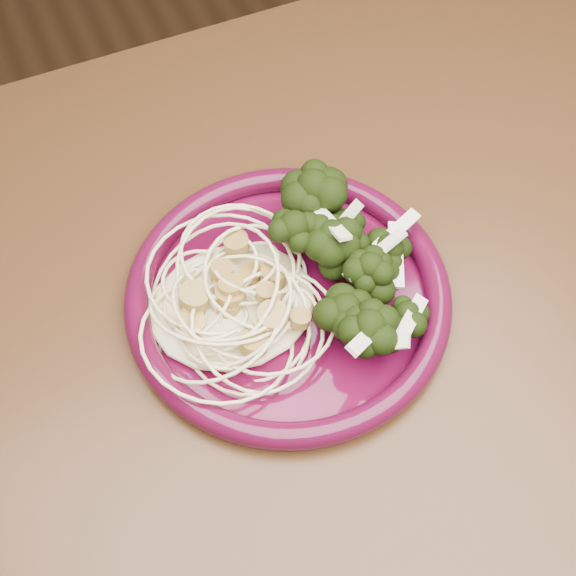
% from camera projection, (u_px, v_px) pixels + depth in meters
% --- Properties ---
extents(dining_table, '(1.20, 0.80, 0.75)m').
position_uv_depth(dining_table, '(386.00, 418.00, 0.66)').
color(dining_table, '#472814').
rests_on(dining_table, ground).
extents(dinner_plate, '(0.29, 0.29, 0.02)m').
position_uv_depth(dinner_plate, '(288.00, 296.00, 0.60)').
color(dinner_plate, '#480723').
rests_on(dinner_plate, dining_table).
extents(spaghetti_pile, '(0.15, 0.13, 0.03)m').
position_uv_depth(spaghetti_pile, '(232.00, 299.00, 0.58)').
color(spaghetti_pile, '#F8E7AA').
rests_on(spaghetti_pile, dinner_plate).
extents(scallop_cluster, '(0.13, 0.13, 0.04)m').
position_uv_depth(scallop_cluster, '(229.00, 274.00, 0.56)').
color(scallop_cluster, '#A6853B').
rests_on(scallop_cluster, spaghetti_pile).
extents(broccoli_pile, '(0.12, 0.16, 0.05)m').
position_uv_depth(broccoli_pile, '(357.00, 268.00, 0.59)').
color(broccoli_pile, black).
rests_on(broccoli_pile, dinner_plate).
extents(onion_garnish, '(0.08, 0.10, 0.05)m').
position_uv_depth(onion_garnish, '(360.00, 242.00, 0.56)').
color(onion_garnish, beige).
rests_on(onion_garnish, broccoli_pile).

